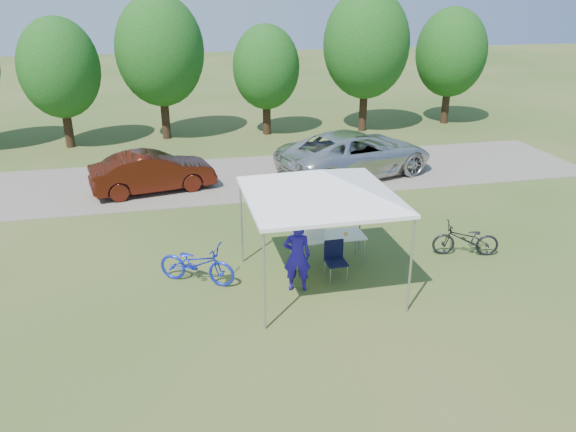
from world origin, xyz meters
name	(u,v)px	position (x,y,z in m)	size (l,w,h in m)	color
ground	(318,284)	(0.00, 0.00, 0.00)	(100.00, 100.00, 0.00)	#2D5119
gravel_strip	(258,176)	(0.00, 8.00, 0.01)	(24.00, 5.00, 0.02)	gray
canopy	(320,173)	(0.00, 0.00, 2.65)	(4.53, 4.53, 3.00)	#A5A5AA
treeline	(225,56)	(-0.29, 14.05, 3.53)	(24.89, 4.28, 6.30)	#382314
folding_table	(328,237)	(0.51, 1.00, 0.68)	(1.76, 0.73, 0.72)	white
folding_chair	(335,257)	(0.47, 0.26, 0.53)	(0.46, 0.48, 0.90)	black
cooler	(314,231)	(0.17, 1.00, 0.89)	(0.46, 0.31, 0.33)	white
ice_cream_cup	(346,234)	(0.95, 0.95, 0.76)	(0.09, 0.09, 0.06)	gold
cyclist	(297,256)	(-0.52, -0.10, 0.83)	(0.60, 0.40, 1.65)	#2314A4
bike_blue	(197,263)	(-2.65, 0.71, 0.48)	(0.63, 1.82, 0.95)	#1627C7
bike_dark	(466,239)	(4.00, 0.65, 0.43)	(0.57, 1.63, 0.86)	black
minivan	(356,153)	(3.44, 7.40, 0.81)	(2.62, 5.67, 1.58)	silver
sedan	(153,172)	(-3.59, 7.24, 0.67)	(1.38, 3.96, 1.31)	#44150B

